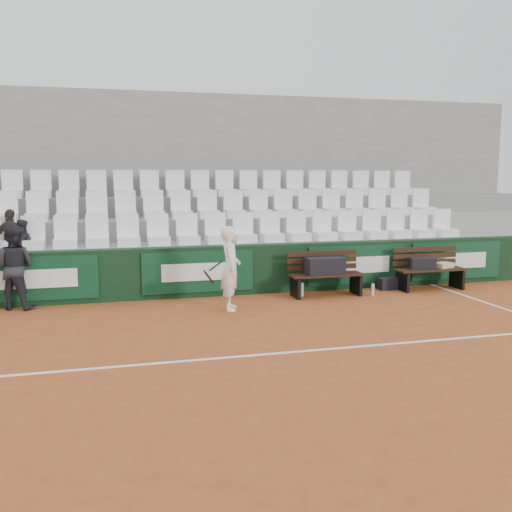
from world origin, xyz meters
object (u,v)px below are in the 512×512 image
(water_bottle_near, at_px, (302,289))
(ball_kid, at_px, (14,267))
(spectator_b, at_px, (10,217))
(sports_bag_left, at_px, (325,266))
(water_bottle_far, at_px, (373,290))
(bench_right, at_px, (430,279))
(spectator_c, at_px, (21,222))
(bench_left, at_px, (326,285))
(sports_bag_ground, at_px, (388,283))
(sports_bag_right, at_px, (423,263))
(tennis_player, at_px, (230,268))

(water_bottle_near, distance_m, ball_kid, 5.41)
(ball_kid, height_order, spectator_b, spectator_b)
(sports_bag_left, bearing_deg, water_bottle_far, -12.86)
(bench_right, relative_size, spectator_c, 1.48)
(water_bottle_far, relative_size, spectator_c, 0.24)
(bench_left, distance_m, spectator_c, 6.05)
(bench_left, distance_m, water_bottle_far, 0.95)
(water_bottle_near, relative_size, ball_kid, 0.18)
(sports_bag_ground, bearing_deg, spectator_b, 173.22)
(sports_bag_right, relative_size, ball_kid, 0.33)
(water_bottle_far, xyz_separation_m, spectator_b, (-6.89, 1.39, 1.49))
(ball_kid, xyz_separation_m, spectator_b, (-0.13, 0.76, 0.85))
(sports_bag_left, bearing_deg, sports_bag_right, 1.10)
(sports_bag_right, bearing_deg, tennis_player, -170.92)
(tennis_player, height_order, ball_kid, ball_kid)
(sports_bag_right, bearing_deg, water_bottle_far, -168.43)
(water_bottle_near, bearing_deg, sports_bag_left, -13.10)
(water_bottle_near, xyz_separation_m, spectator_b, (-5.49, 1.07, 1.47))
(water_bottle_far, relative_size, ball_kid, 0.16)
(sports_bag_right, bearing_deg, bench_left, -179.40)
(bench_right, distance_m, sports_bag_left, 2.44)
(bench_left, distance_m, sports_bag_right, 2.20)
(bench_right, height_order, sports_bag_left, sports_bag_left)
(sports_bag_right, bearing_deg, sports_bag_left, -178.90)
(bench_right, height_order, sports_bag_right, sports_bag_right)
(water_bottle_near, xyz_separation_m, tennis_player, (-1.62, -0.75, 0.62))
(bench_right, relative_size, sports_bag_right, 2.94)
(bench_left, relative_size, ball_kid, 0.98)
(bench_right, distance_m, water_bottle_near, 2.86)
(water_bottle_far, xyz_separation_m, spectator_c, (-6.71, 1.39, 1.39))
(water_bottle_near, distance_m, spectator_c, 5.59)
(bench_left, height_order, sports_bag_ground, bench_left)
(bench_left, distance_m, ball_kid, 5.89)
(tennis_player, bearing_deg, bench_left, 17.43)
(bench_left, bearing_deg, sports_bag_right, 0.60)
(sports_bag_left, bearing_deg, water_bottle_near, 166.90)
(bench_right, distance_m, spectator_c, 8.35)
(sports_bag_ground, bearing_deg, spectator_c, 173.05)
(bench_right, relative_size, tennis_player, 0.99)
(bench_left, height_order, tennis_player, tennis_player)
(sports_bag_right, xyz_separation_m, spectator_c, (-7.98, 1.14, 0.94))
(sports_bag_left, height_order, sports_bag_right, sports_bag_left)
(sports_bag_ground, relative_size, tennis_player, 0.28)
(bench_left, height_order, water_bottle_near, bench_left)
(bench_left, relative_size, water_bottle_far, 6.17)
(water_bottle_near, xyz_separation_m, spectator_c, (-5.31, 1.07, 1.37))
(sports_bag_right, relative_size, sports_bag_ground, 1.22)
(sports_bag_left, xyz_separation_m, tennis_player, (-2.07, -0.64, 0.14))
(sports_bag_left, distance_m, sports_bag_ground, 1.65)
(tennis_player, bearing_deg, water_bottle_far, 8.02)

